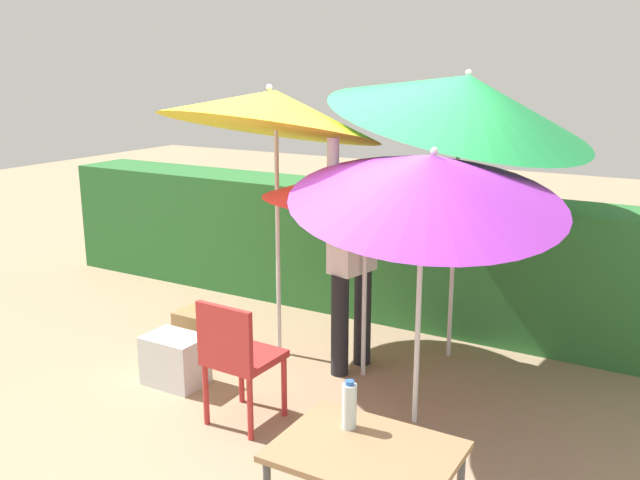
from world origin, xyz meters
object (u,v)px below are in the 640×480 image
(umbrella_navy, at_px, (365,183))
(chair_plastic, at_px, (238,355))
(person_vendor, at_px, (352,257))
(bottle_water, at_px, (349,405))
(umbrella_orange, at_px, (428,179))
(folding_table, at_px, (366,466))
(umbrella_rainbow, at_px, (273,110))
(cooler_box, at_px, (175,360))
(umbrella_yellow, at_px, (464,99))
(crate_cardboard, at_px, (205,331))

(umbrella_navy, relative_size, chair_plastic, 1.95)
(person_vendor, height_order, bottle_water, person_vendor)
(umbrella_orange, distance_m, folding_table, 1.93)
(umbrella_rainbow, xyz_separation_m, umbrella_orange, (1.51, -0.50, -0.35))
(cooler_box, distance_m, bottle_water, 2.40)
(chair_plastic, bearing_deg, umbrella_orange, 31.76)
(umbrella_orange, bearing_deg, umbrella_navy, 144.89)
(folding_table, bearing_deg, bottle_water, 140.10)
(umbrella_orange, xyz_separation_m, umbrella_yellow, (-0.19, 1.20, 0.44))
(folding_table, bearing_deg, person_vendor, 118.99)
(umbrella_navy, xyz_separation_m, crate_cardboard, (-1.38, -0.25, -1.36))
(umbrella_rainbow, height_order, bottle_water, umbrella_rainbow)
(umbrella_navy, xyz_separation_m, bottle_water, (0.88, -1.93, -0.70))
(umbrella_orange, distance_m, person_vendor, 1.22)
(chair_plastic, height_order, cooler_box, chair_plastic)
(umbrella_rainbow, distance_m, person_vendor, 1.31)
(person_vendor, bearing_deg, crate_cardboard, -166.40)
(umbrella_navy, distance_m, chair_plastic, 1.57)
(umbrella_yellow, distance_m, cooler_box, 3.00)
(umbrella_yellow, distance_m, umbrella_navy, 1.05)
(bottle_water, bearing_deg, umbrella_yellow, 98.63)
(umbrella_rainbow, distance_m, folding_table, 3.13)
(cooler_box, height_order, folding_table, folding_table)
(chair_plastic, relative_size, bottle_water, 3.71)
(umbrella_navy, bearing_deg, umbrella_orange, -35.11)
(person_vendor, distance_m, folding_table, 2.42)
(umbrella_navy, height_order, crate_cardboard, umbrella_navy)
(chair_plastic, xyz_separation_m, cooler_box, (-0.80, 0.26, -0.32))
(chair_plastic, bearing_deg, umbrella_rainbow, 111.72)
(umbrella_rainbow, distance_m, umbrella_orange, 1.63)
(umbrella_orange, xyz_separation_m, crate_cardboard, (-2.06, 0.22, -1.52))
(umbrella_navy, bearing_deg, bottle_water, -65.35)
(chair_plastic, height_order, bottle_water, bottle_water)
(chair_plastic, bearing_deg, umbrella_navy, 71.55)
(crate_cardboard, bearing_deg, umbrella_navy, 10.43)
(crate_cardboard, distance_m, bottle_water, 2.89)
(umbrella_yellow, relative_size, person_vendor, 1.39)
(umbrella_orange, bearing_deg, umbrella_yellow, 99.12)
(umbrella_orange, distance_m, cooler_box, 2.41)
(umbrella_yellow, relative_size, crate_cardboard, 5.68)
(umbrella_orange, height_order, umbrella_navy, umbrella_orange)
(umbrella_yellow, distance_m, folding_table, 3.20)
(umbrella_orange, xyz_separation_m, cooler_box, (-1.85, -0.39, -1.50))
(bottle_water, bearing_deg, chair_plastic, 147.47)
(umbrella_rainbow, xyz_separation_m, bottle_water, (1.72, -1.95, -1.20))
(folding_table, height_order, bottle_water, bottle_water)
(umbrella_yellow, bearing_deg, cooler_box, -136.14)
(umbrella_orange, height_order, umbrella_yellow, umbrella_yellow)
(umbrella_orange, xyz_separation_m, folding_table, (0.36, -1.58, -1.05))
(umbrella_orange, height_order, crate_cardboard, umbrella_orange)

